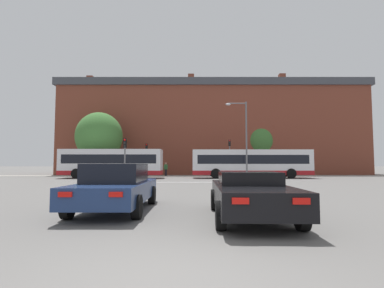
{
  "coord_description": "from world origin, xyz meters",
  "views": [
    {
      "loc": [
        0.28,
        -3.59,
        1.43
      ],
      "look_at": [
        0.32,
        26.96,
        3.5
      ],
      "focal_mm": 28.0,
      "sensor_mm": 36.0,
      "label": 1
    }
  ],
  "objects_px": {
    "pedestrian_waiting": "(165,168)",
    "pedestrian_walking_east": "(137,168)",
    "car_roadster_right": "(249,194)",
    "traffic_light_far_left": "(146,154)",
    "bus_crossing_lead": "(251,163)",
    "car_saloon_left": "(116,187)",
    "bus_crossing_trailing": "(111,163)",
    "street_lamp_junction": "(242,132)",
    "traffic_light_far_right": "(229,152)",
    "traffic_light_near_left": "(124,152)"
  },
  "relations": [
    {
      "from": "car_roadster_right",
      "to": "traffic_light_far_left",
      "type": "height_order",
      "value": "traffic_light_far_left"
    },
    {
      "from": "traffic_light_far_left",
      "to": "pedestrian_waiting",
      "type": "distance_m",
      "value": 2.95
    },
    {
      "from": "pedestrian_waiting",
      "to": "pedestrian_walking_east",
      "type": "distance_m",
      "value": 3.59
    },
    {
      "from": "car_saloon_left",
      "to": "street_lamp_junction",
      "type": "relative_size",
      "value": 0.64
    },
    {
      "from": "traffic_light_far_right",
      "to": "pedestrian_waiting",
      "type": "xyz_separation_m",
      "value": [
        -7.84,
        0.81,
        -2.01
      ]
    },
    {
      "from": "pedestrian_waiting",
      "to": "pedestrian_walking_east",
      "type": "xyz_separation_m",
      "value": [
        -3.58,
        0.31,
        0.02
      ]
    },
    {
      "from": "car_saloon_left",
      "to": "traffic_light_near_left",
      "type": "relative_size",
      "value": 1.35
    },
    {
      "from": "car_saloon_left",
      "to": "bus_crossing_trailing",
      "type": "xyz_separation_m",
      "value": [
        -5.96,
        21.67,
        0.85
      ]
    },
    {
      "from": "bus_crossing_trailing",
      "to": "pedestrian_walking_east",
      "type": "distance_m",
      "value": 6.63
    },
    {
      "from": "car_saloon_left",
      "to": "pedestrian_waiting",
      "type": "relative_size",
      "value": 2.95
    },
    {
      "from": "pedestrian_walking_east",
      "to": "car_saloon_left",
      "type": "bearing_deg",
      "value": -107.37
    },
    {
      "from": "bus_crossing_lead",
      "to": "traffic_light_far_left",
      "type": "relative_size",
      "value": 3.09
    },
    {
      "from": "bus_crossing_trailing",
      "to": "pedestrian_walking_east",
      "type": "height_order",
      "value": "bus_crossing_trailing"
    },
    {
      "from": "street_lamp_junction",
      "to": "pedestrian_walking_east",
      "type": "xyz_separation_m",
      "value": [
        -11.81,
        8.42,
        -3.61
      ]
    },
    {
      "from": "bus_crossing_trailing",
      "to": "traffic_light_far_right",
      "type": "relative_size",
      "value": 2.32
    },
    {
      "from": "car_roadster_right",
      "to": "traffic_light_near_left",
      "type": "xyz_separation_m",
      "value": [
        -7.18,
        17.07,
        1.82
      ]
    },
    {
      "from": "car_roadster_right",
      "to": "bus_crossing_trailing",
      "type": "bearing_deg",
      "value": 114.87
    },
    {
      "from": "car_saloon_left",
      "to": "pedestrian_waiting",
      "type": "distance_m",
      "value": 27.81
    },
    {
      "from": "bus_crossing_lead",
      "to": "pedestrian_waiting",
      "type": "bearing_deg",
      "value": 57.8
    },
    {
      "from": "car_saloon_left",
      "to": "pedestrian_walking_east",
      "type": "bearing_deg",
      "value": 98.92
    },
    {
      "from": "traffic_light_near_left",
      "to": "bus_crossing_trailing",
      "type": "bearing_deg",
      "value": 114.13
    },
    {
      "from": "car_roadster_right",
      "to": "traffic_light_far_right",
      "type": "relative_size",
      "value": 1.08
    },
    {
      "from": "traffic_light_far_left",
      "to": "street_lamp_junction",
      "type": "height_order",
      "value": "street_lamp_junction"
    },
    {
      "from": "bus_crossing_lead",
      "to": "bus_crossing_trailing",
      "type": "xyz_separation_m",
      "value": [
        -14.46,
        -0.2,
        0.02
      ]
    },
    {
      "from": "bus_crossing_lead",
      "to": "pedestrian_walking_east",
      "type": "relative_size",
      "value": 7.3
    },
    {
      "from": "bus_crossing_lead",
      "to": "traffic_light_near_left",
      "type": "bearing_deg",
      "value": 117.51
    },
    {
      "from": "bus_crossing_lead",
      "to": "traffic_light_far_right",
      "type": "distance_m",
      "value": 5.53
    },
    {
      "from": "bus_crossing_lead",
      "to": "traffic_light_far_right",
      "type": "relative_size",
      "value": 2.75
    },
    {
      "from": "car_saloon_left",
      "to": "bus_crossing_lead",
      "type": "xyz_separation_m",
      "value": [
        8.5,
        21.87,
        0.83
      ]
    },
    {
      "from": "car_roadster_right",
      "to": "traffic_light_near_left",
      "type": "distance_m",
      "value": 18.61
    },
    {
      "from": "traffic_light_near_left",
      "to": "car_saloon_left",
      "type": "bearing_deg",
      "value": -78.16
    },
    {
      "from": "car_roadster_right",
      "to": "street_lamp_junction",
      "type": "height_order",
      "value": "street_lamp_junction"
    },
    {
      "from": "car_roadster_right",
      "to": "street_lamp_junction",
      "type": "relative_size",
      "value": 0.64
    },
    {
      "from": "bus_crossing_trailing",
      "to": "street_lamp_junction",
      "type": "distance_m",
      "value": 13.76
    },
    {
      "from": "traffic_light_far_right",
      "to": "pedestrian_waiting",
      "type": "bearing_deg",
      "value": 174.09
    },
    {
      "from": "pedestrian_walking_east",
      "to": "bus_crossing_lead",
      "type": "bearing_deg",
      "value": -52.07
    },
    {
      "from": "traffic_light_far_left",
      "to": "pedestrian_waiting",
      "type": "relative_size",
      "value": 2.4
    },
    {
      "from": "car_roadster_right",
      "to": "bus_crossing_lead",
      "type": "bearing_deg",
      "value": 80.46
    },
    {
      "from": "pedestrian_walking_east",
      "to": "pedestrian_waiting",
      "type": "bearing_deg",
      "value": -31.35
    },
    {
      "from": "bus_crossing_trailing",
      "to": "traffic_light_near_left",
      "type": "height_order",
      "value": "traffic_light_near_left"
    },
    {
      "from": "pedestrian_waiting",
      "to": "traffic_light_far_left",
      "type": "bearing_deg",
      "value": 44.26
    },
    {
      "from": "street_lamp_junction",
      "to": "pedestrian_waiting",
      "type": "height_order",
      "value": "street_lamp_junction"
    },
    {
      "from": "bus_crossing_trailing",
      "to": "traffic_light_near_left",
      "type": "xyz_separation_m",
      "value": [
        2.66,
        -5.94,
        0.88
      ]
    },
    {
      "from": "car_roadster_right",
      "to": "traffic_light_far_right",
      "type": "bearing_deg",
      "value": 85.57
    },
    {
      "from": "car_roadster_right",
      "to": "pedestrian_waiting",
      "type": "height_order",
      "value": "pedestrian_waiting"
    },
    {
      "from": "bus_crossing_trailing",
      "to": "traffic_light_far_left",
      "type": "distance_m",
      "value": 6.16
    },
    {
      "from": "car_saloon_left",
      "to": "car_roadster_right",
      "type": "xyz_separation_m",
      "value": [
        3.89,
        -1.34,
        -0.09
      ]
    },
    {
      "from": "car_saloon_left",
      "to": "street_lamp_junction",
      "type": "xyz_separation_m",
      "value": [
        7.32,
        19.69,
        3.85
      ]
    },
    {
      "from": "car_saloon_left",
      "to": "traffic_light_far_left",
      "type": "bearing_deg",
      "value": 96.62
    },
    {
      "from": "car_saloon_left",
      "to": "bus_crossing_lead",
      "type": "height_order",
      "value": "bus_crossing_lead"
    }
  ]
}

